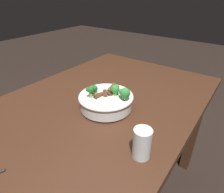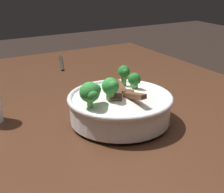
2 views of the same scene
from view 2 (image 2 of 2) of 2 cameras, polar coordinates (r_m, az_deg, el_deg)
dining_table at (r=0.92m, az=4.01°, el=-7.83°), size 1.46×0.90×0.78m
rice_bowl at (r=0.80m, az=1.32°, el=-1.45°), size 0.26×0.26×0.13m
chopsticks_pair at (r=1.33m, az=-8.83°, el=5.78°), size 0.21×0.08×0.01m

